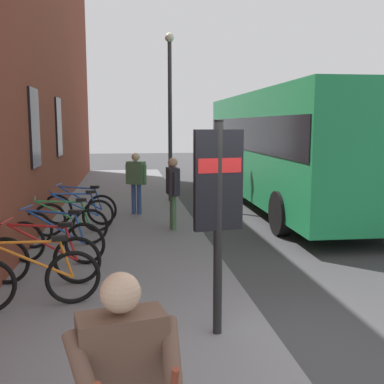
{
  "coord_description": "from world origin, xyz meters",
  "views": [
    {
      "loc": [
        -4.36,
        1.65,
        2.47
      ],
      "look_at": [
        2.37,
        0.69,
        1.48
      ],
      "focal_mm": 43.43,
      "sensor_mm": 36.0,
      "label": 1
    }
  ],
  "objects_px": {
    "bicycle_nearest_sign": "(32,280)",
    "bicycle_leaning_wall": "(63,227)",
    "bicycle_mid_rack": "(55,241)",
    "city_bus": "(285,143)",
    "pedestrian_near_bus": "(173,186)",
    "transit_info_sign": "(218,194)",
    "bicycle_under_window": "(42,259)",
    "pedestrian_by_facade": "(136,177)",
    "street_lamp": "(170,103)",
    "bicycle_by_door": "(80,208)",
    "bicycle_beside_lamp": "(75,216)"
  },
  "relations": [
    {
      "from": "bicycle_leaning_wall",
      "to": "bicycle_beside_lamp",
      "type": "height_order",
      "value": "same"
    },
    {
      "from": "bicycle_by_door",
      "to": "pedestrian_near_bus",
      "type": "bearing_deg",
      "value": -110.67
    },
    {
      "from": "pedestrian_by_facade",
      "to": "transit_info_sign",
      "type": "bearing_deg",
      "value": -174.21
    },
    {
      "from": "transit_info_sign",
      "to": "city_bus",
      "type": "xyz_separation_m",
      "value": [
        8.25,
        -3.66,
        0.2
      ]
    },
    {
      "from": "bicycle_nearest_sign",
      "to": "bicycle_by_door",
      "type": "xyz_separation_m",
      "value": [
        5.09,
        -0.13,
        0.0
      ]
    },
    {
      "from": "bicycle_under_window",
      "to": "pedestrian_near_bus",
      "type": "xyz_separation_m",
      "value": [
        3.34,
        -2.29,
        0.6
      ]
    },
    {
      "from": "transit_info_sign",
      "to": "city_bus",
      "type": "relative_size",
      "value": 0.23
    },
    {
      "from": "bicycle_under_window",
      "to": "city_bus",
      "type": "xyz_separation_m",
      "value": [
        6.28,
        -5.91,
        1.41
      ]
    },
    {
      "from": "city_bus",
      "to": "street_lamp",
      "type": "distance_m",
      "value": 3.65
    },
    {
      "from": "bicycle_nearest_sign",
      "to": "bicycle_mid_rack",
      "type": "relative_size",
      "value": 1.01
    },
    {
      "from": "pedestrian_by_facade",
      "to": "street_lamp",
      "type": "height_order",
      "value": "street_lamp"
    },
    {
      "from": "bicycle_by_door",
      "to": "street_lamp",
      "type": "distance_m",
      "value": 4.76
    },
    {
      "from": "bicycle_nearest_sign",
      "to": "transit_info_sign",
      "type": "bearing_deg",
      "value": -114.75
    },
    {
      "from": "bicycle_leaning_wall",
      "to": "bicycle_nearest_sign",
      "type": "bearing_deg",
      "value": -179.72
    },
    {
      "from": "pedestrian_near_bus",
      "to": "bicycle_nearest_sign",
      "type": "bearing_deg",
      "value": 152.3
    },
    {
      "from": "transit_info_sign",
      "to": "pedestrian_near_bus",
      "type": "height_order",
      "value": "transit_info_sign"
    },
    {
      "from": "bicycle_beside_lamp",
      "to": "pedestrian_by_facade",
      "type": "xyz_separation_m",
      "value": [
        2.12,
        -1.37,
        0.6
      ]
    },
    {
      "from": "bicycle_by_door",
      "to": "pedestrian_by_facade",
      "type": "height_order",
      "value": "pedestrian_by_facade"
    },
    {
      "from": "bicycle_nearest_sign",
      "to": "bicycle_mid_rack",
      "type": "height_order",
      "value": "same"
    },
    {
      "from": "bicycle_nearest_sign",
      "to": "bicycle_leaning_wall",
      "type": "distance_m",
      "value": 3.12
    },
    {
      "from": "bicycle_by_door",
      "to": "street_lamp",
      "type": "xyz_separation_m",
      "value": [
        3.15,
        -2.45,
        2.61
      ]
    },
    {
      "from": "bicycle_leaning_wall",
      "to": "bicycle_by_door",
      "type": "bearing_deg",
      "value": -4.14
    },
    {
      "from": "bicycle_nearest_sign",
      "to": "transit_info_sign",
      "type": "xyz_separation_m",
      "value": [
        -1.02,
        -2.22,
        1.21
      ]
    },
    {
      "from": "bicycle_mid_rack",
      "to": "street_lamp",
      "type": "height_order",
      "value": "street_lamp"
    },
    {
      "from": "bicycle_mid_rack",
      "to": "bicycle_beside_lamp",
      "type": "height_order",
      "value": "same"
    },
    {
      "from": "bicycle_under_window",
      "to": "pedestrian_by_facade",
      "type": "bearing_deg",
      "value": -15.9
    },
    {
      "from": "transit_info_sign",
      "to": "bicycle_mid_rack",
      "type": "bearing_deg",
      "value": 36.2
    },
    {
      "from": "bicycle_nearest_sign",
      "to": "pedestrian_near_bus",
      "type": "height_order",
      "value": "pedestrian_near_bus"
    },
    {
      "from": "bicycle_mid_rack",
      "to": "street_lamp",
      "type": "bearing_deg",
      "value": -22.4
    },
    {
      "from": "bicycle_leaning_wall",
      "to": "street_lamp",
      "type": "height_order",
      "value": "street_lamp"
    },
    {
      "from": "bicycle_leaning_wall",
      "to": "pedestrian_near_bus",
      "type": "distance_m",
      "value": 2.62
    },
    {
      "from": "bicycle_under_window",
      "to": "street_lamp",
      "type": "bearing_deg",
      "value": -19.69
    },
    {
      "from": "city_bus",
      "to": "pedestrian_near_bus",
      "type": "bearing_deg",
      "value": 129.08
    },
    {
      "from": "bicycle_nearest_sign",
      "to": "transit_info_sign",
      "type": "distance_m",
      "value": 2.72
    },
    {
      "from": "pedestrian_near_bus",
      "to": "street_lamp",
      "type": "bearing_deg",
      "value": -4.67
    },
    {
      "from": "bicycle_leaning_wall",
      "to": "pedestrian_by_facade",
      "type": "distance_m",
      "value": 3.53
    },
    {
      "from": "street_lamp",
      "to": "bicycle_beside_lamp",
      "type": "bearing_deg",
      "value": 148.94
    },
    {
      "from": "bicycle_under_window",
      "to": "street_lamp",
      "type": "height_order",
      "value": "street_lamp"
    },
    {
      "from": "bicycle_nearest_sign",
      "to": "bicycle_leaning_wall",
      "type": "xyz_separation_m",
      "value": [
        3.12,
        0.02,
        0.0
      ]
    },
    {
      "from": "bicycle_mid_rack",
      "to": "pedestrian_by_facade",
      "type": "relative_size",
      "value": 1.07
    },
    {
      "from": "bicycle_mid_rack",
      "to": "city_bus",
      "type": "height_order",
      "value": "city_bus"
    },
    {
      "from": "pedestrian_by_facade",
      "to": "street_lamp",
      "type": "distance_m",
      "value": 3.03
    },
    {
      "from": "bicycle_leaning_wall",
      "to": "pedestrian_near_bus",
      "type": "height_order",
      "value": "pedestrian_near_bus"
    },
    {
      "from": "bicycle_nearest_sign",
      "to": "city_bus",
      "type": "relative_size",
      "value": 0.17
    },
    {
      "from": "bicycle_by_door",
      "to": "city_bus",
      "type": "xyz_separation_m",
      "value": [
        2.14,
        -5.75,
        1.41
      ]
    },
    {
      "from": "bicycle_leaning_wall",
      "to": "transit_info_sign",
      "type": "height_order",
      "value": "transit_info_sign"
    },
    {
      "from": "bicycle_nearest_sign",
      "to": "pedestrian_near_bus",
      "type": "xyz_separation_m",
      "value": [
        4.29,
        -2.25,
        0.6
      ]
    },
    {
      "from": "bicycle_nearest_sign",
      "to": "bicycle_under_window",
      "type": "relative_size",
      "value": 0.99
    },
    {
      "from": "bicycle_by_door",
      "to": "pedestrian_by_facade",
      "type": "xyz_separation_m",
      "value": [
        1.17,
        -1.35,
        0.6
      ]
    },
    {
      "from": "transit_info_sign",
      "to": "city_bus",
      "type": "height_order",
      "value": "city_bus"
    }
  ]
}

